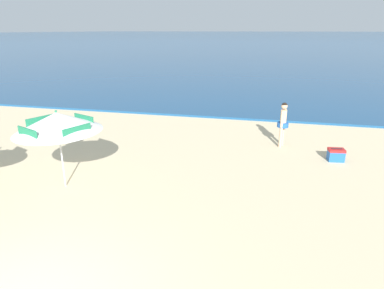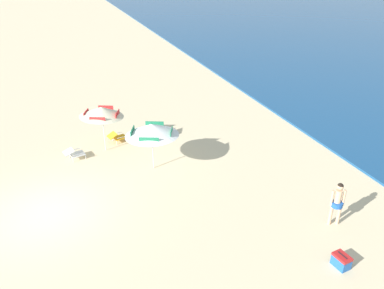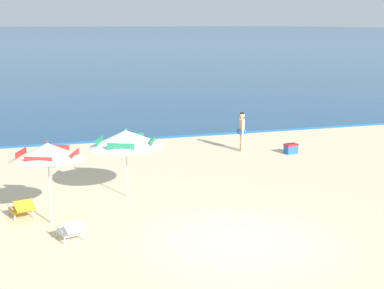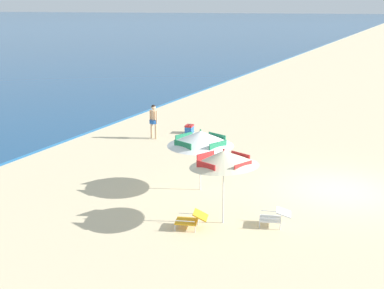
% 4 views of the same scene
% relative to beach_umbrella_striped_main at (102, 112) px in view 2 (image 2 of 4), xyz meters
% --- Properties ---
extents(ground_plane, '(800.00, 800.00, 0.00)m').
position_rel_beach_umbrella_striped_main_xyz_m(ground_plane, '(4.18, -2.63, -1.92)').
color(ground_plane, beige).
extents(beach_umbrella_striped_main, '(1.97, 2.00, 2.20)m').
position_rel_beach_umbrella_striped_main_xyz_m(beach_umbrella_striped_main, '(0.00, 0.00, 0.00)').
color(beach_umbrella_striped_main, silver).
rests_on(beach_umbrella_striped_main, ground).
extents(beach_umbrella_striped_second, '(2.88, 2.87, 2.09)m').
position_rel_beach_umbrella_striped_main_xyz_m(beach_umbrella_striped_second, '(2.35, 1.68, -0.13)').
color(beach_umbrella_striped_second, silver).
rests_on(beach_umbrella_striped_second, ground).
extents(lounge_chair_under_umbrella, '(0.74, 0.99, 0.52)m').
position_rel_beach_umbrella_striped_main_xyz_m(lounge_chair_under_umbrella, '(-0.71, 0.67, -1.64)').
color(lounge_chair_under_umbrella, gold).
rests_on(lounge_chair_under_umbrella, ground).
extents(lounge_chair_beside_umbrella, '(0.72, 0.96, 0.50)m').
position_rel_beach_umbrella_striped_main_xyz_m(lounge_chair_beside_umbrella, '(0.39, -1.41, -1.64)').
color(lounge_chair_beside_umbrella, white).
rests_on(lounge_chair_beside_umbrella, ground).
extents(person_standing_near_shore, '(0.39, 0.46, 1.60)m').
position_rel_beach_umbrella_striped_main_xyz_m(person_standing_near_shore, '(8.03, 6.42, -0.99)').
color(person_standing_near_shore, '#D8A87F').
rests_on(person_standing_near_shore, ground).
extents(cooler_box, '(0.53, 0.41, 0.43)m').
position_rel_beach_umbrella_striped_main_xyz_m(cooler_box, '(9.72, 5.35, -1.71)').
color(cooler_box, '#1E56A8').
rests_on(cooler_box, ground).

